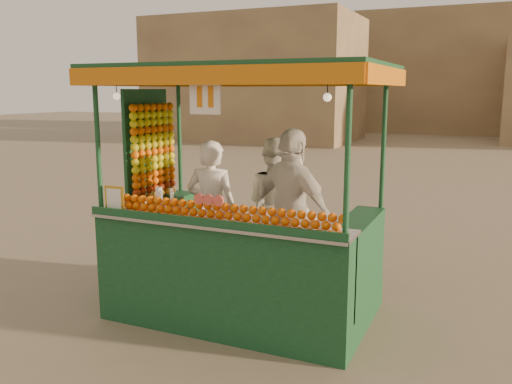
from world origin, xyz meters
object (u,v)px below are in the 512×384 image
at_px(juice_cart, 234,238).
at_px(vendor_middle, 275,205).
at_px(vendor_left, 212,210).
at_px(vendor_right, 292,213).

bearing_deg(juice_cart, vendor_middle, 76.30).
height_order(vendor_left, vendor_right, vendor_right).
relative_size(juice_cart, vendor_right, 1.69).
xyz_separation_m(juice_cart, vendor_middle, (0.18, 0.75, 0.24)).
relative_size(juice_cart, vendor_middle, 1.86).
height_order(juice_cart, vendor_right, juice_cart).
distance_m(vendor_left, vendor_right, 1.01).
distance_m(vendor_left, vendor_middle, 0.79).
bearing_deg(vendor_left, vendor_middle, -144.34).
relative_size(juice_cart, vendor_left, 1.86).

